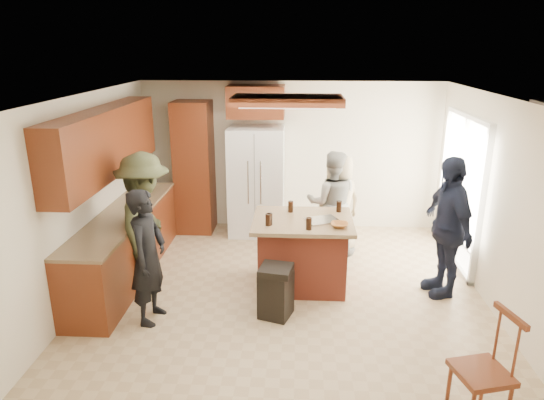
# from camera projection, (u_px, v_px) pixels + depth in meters

# --- Properties ---
(person_front_left) EXTENTS (0.49, 0.62, 1.58)m
(person_front_left) POSITION_uv_depth(u_px,v_px,m) (148.00, 257.00, 5.44)
(person_front_left) COLOR black
(person_front_left) RESTS_ON ground
(person_behind_left) EXTENTS (0.78, 0.49, 1.59)m
(person_behind_left) POSITION_uv_depth(u_px,v_px,m) (332.00, 203.00, 7.26)
(person_behind_left) COLOR gray
(person_behind_left) RESTS_ON ground
(person_behind_right) EXTENTS (0.89, 0.78, 1.53)m
(person_behind_right) POSITION_uv_depth(u_px,v_px,m) (338.00, 203.00, 7.34)
(person_behind_right) COLOR tan
(person_behind_right) RESTS_ON ground
(person_side_right) EXTENTS (0.72, 1.14, 1.80)m
(person_side_right) POSITION_uv_depth(u_px,v_px,m) (447.00, 227.00, 6.03)
(person_side_right) COLOR #191E32
(person_side_right) RESTS_ON ground
(person_counter) EXTENTS (0.66, 1.23, 1.83)m
(person_counter) POSITION_uv_depth(u_px,v_px,m) (145.00, 224.00, 6.10)
(person_counter) COLOR #373B22
(person_counter) RESTS_ON ground
(left_cabinetry) EXTENTS (0.64, 3.00, 2.30)m
(left_cabinetry) POSITION_uv_depth(u_px,v_px,m) (119.00, 210.00, 6.46)
(left_cabinetry) COLOR maroon
(left_cabinetry) RESTS_ON ground
(back_wall_units) EXTENTS (1.80, 0.60, 2.45)m
(back_wall_units) POSITION_uv_depth(u_px,v_px,m) (210.00, 151.00, 7.99)
(back_wall_units) COLOR maroon
(back_wall_units) RESTS_ON ground
(refrigerator) EXTENTS (0.90, 0.76, 1.80)m
(refrigerator) POSITION_uv_depth(u_px,v_px,m) (257.00, 181.00, 8.02)
(refrigerator) COLOR white
(refrigerator) RESTS_ON ground
(kitchen_island) EXTENTS (1.28, 1.03, 0.93)m
(kitchen_island) POSITION_uv_depth(u_px,v_px,m) (302.00, 252.00, 6.34)
(kitchen_island) COLOR #A83F2B
(kitchen_island) RESTS_ON ground
(island_items) EXTENTS (1.03, 0.75, 0.15)m
(island_items) POSITION_uv_depth(u_px,v_px,m) (316.00, 219.00, 6.08)
(island_items) COLOR silver
(island_items) RESTS_ON kitchen_island
(trash_bin) EXTENTS (0.43, 0.43, 0.63)m
(trash_bin) POSITION_uv_depth(u_px,v_px,m) (276.00, 291.00, 5.65)
(trash_bin) COLOR black
(trash_bin) RESTS_ON ground
(spindle_chair) EXTENTS (0.51, 0.51, 0.99)m
(spindle_chair) POSITION_uv_depth(u_px,v_px,m) (484.00, 372.00, 4.05)
(spindle_chair) COLOR maroon
(spindle_chair) RESTS_ON ground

